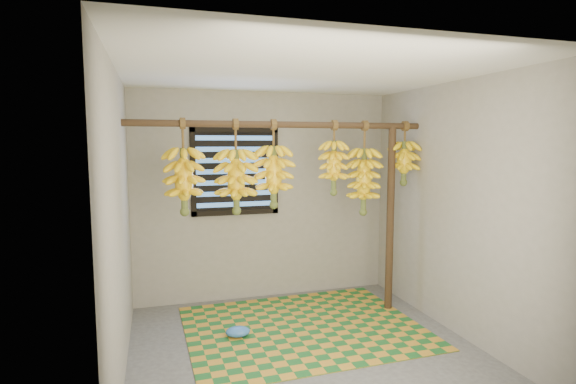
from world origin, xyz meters
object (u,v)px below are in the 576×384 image
object	(u,v)px
plastic_bag	(238,332)
banana_bunch_c	(274,176)
support_post	(390,219)
banana_bunch_d	(334,167)
banana_bunch_a	(184,181)
banana_bunch_f	(404,163)
banana_bunch_b	(236,181)
woven_mat	(303,327)
banana_bunch_e	(364,181)

from	to	relation	value
plastic_bag	banana_bunch_c	size ratio (longest dim) A/B	0.27
support_post	banana_bunch_d	xyz separation A→B (m)	(-0.66, 0.00, 0.57)
banana_bunch_a	banana_bunch_d	xyz separation A→B (m)	(1.50, 0.00, 0.10)
banana_bunch_c	banana_bunch_a	bearing A→B (deg)	-180.00
plastic_bag	banana_bunch_f	bearing A→B (deg)	7.92
banana_bunch_d	banana_bunch_b	bearing A→B (deg)	-180.00
support_post	banana_bunch_d	distance (m)	0.88
support_post	plastic_bag	bearing A→B (deg)	-171.40
support_post	banana_bunch_d	size ratio (longest dim) A/B	2.65
support_post	banana_bunch_c	distance (m)	1.39
woven_mat	banana_bunch_f	size ratio (longest dim) A/B	3.36
support_post	woven_mat	world-z (taller)	support_post
support_post	woven_mat	bearing A→B (deg)	-168.13
banana_bunch_a	banana_bunch_c	distance (m)	0.87
plastic_bag	banana_bunch_e	distance (m)	1.97
woven_mat	banana_bunch_e	world-z (taller)	banana_bunch_e
banana_bunch_a	banana_bunch_b	size ratio (longest dim) A/B	0.99
banana_bunch_c	woven_mat	bearing A→B (deg)	-42.97
woven_mat	banana_bunch_a	bearing A→B (deg)	168.56
plastic_bag	banana_bunch_d	xyz separation A→B (m)	(1.06, 0.26, 1.51)
banana_bunch_b	banana_bunch_a	bearing A→B (deg)	180.00
banana_bunch_c	banana_bunch_d	bearing A→B (deg)	0.00
woven_mat	banana_bunch_b	xyz separation A→B (m)	(-0.61, 0.22, 1.45)
banana_bunch_a	banana_bunch_f	size ratio (longest dim) A/B	1.32
support_post	banana_bunch_d	bearing A→B (deg)	180.00
banana_bunch_c	banana_bunch_e	xyz separation A→B (m)	(0.98, 0.00, -0.07)
woven_mat	banana_bunch_e	distance (m)	1.61
banana_bunch_e	banana_bunch_f	world-z (taller)	same
woven_mat	banana_bunch_f	world-z (taller)	banana_bunch_f
banana_bunch_f	plastic_bag	bearing A→B (deg)	-172.08
plastic_bag	banana_bunch_a	xyz separation A→B (m)	(-0.44, 0.26, 1.41)
banana_bunch_c	banana_bunch_f	size ratio (longest dim) A/B	1.27
woven_mat	banana_bunch_e	xyz separation A→B (m)	(0.74, 0.22, 1.42)
woven_mat	banana_bunch_c	xyz separation A→B (m)	(-0.24, 0.22, 1.49)
banana_bunch_a	banana_bunch_e	size ratio (longest dim) A/B	0.91
banana_bunch_c	banana_bunch_e	size ratio (longest dim) A/B	0.88
woven_mat	banana_bunch_a	distance (m)	1.85
banana_bunch_d	banana_bunch_f	distance (m)	0.82
banana_bunch_a	banana_bunch_c	world-z (taller)	same
banana_bunch_b	banana_bunch_e	size ratio (longest dim) A/B	0.93
support_post	banana_bunch_b	world-z (taller)	banana_bunch_b
banana_bunch_e	banana_bunch_c	bearing A→B (deg)	180.00
support_post	banana_bunch_d	world-z (taller)	banana_bunch_d
banana_bunch_b	banana_bunch_d	xyz separation A→B (m)	(1.01, 0.00, 0.12)
banana_bunch_f	woven_mat	bearing A→B (deg)	-169.56
banana_bunch_b	banana_bunch_d	distance (m)	1.02
support_post	banana_bunch_f	xyz separation A→B (m)	(0.15, 0.00, 0.61)
banana_bunch_b	woven_mat	bearing A→B (deg)	-20.03
woven_mat	banana_bunch_e	size ratio (longest dim) A/B	2.32
banana_bunch_a	banana_bunch_f	distance (m)	2.32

